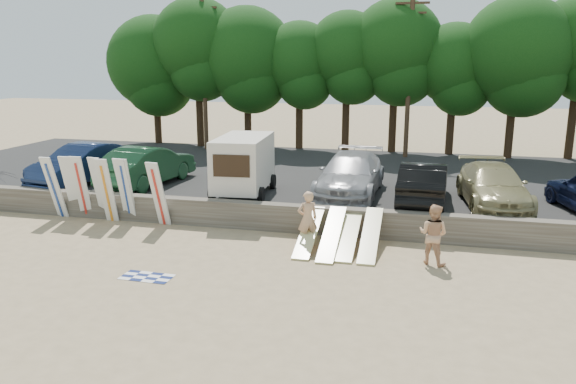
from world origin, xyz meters
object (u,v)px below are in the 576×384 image
at_px(box_trailer, 243,162).
at_px(car_2, 350,175).
at_px(beachgoer_a, 307,219).
at_px(car_3, 423,183).
at_px(beachgoer_b, 433,234).
at_px(cooler, 329,236).
at_px(car_0, 82,164).
at_px(car_1, 147,165).
at_px(car_4, 493,186).

xyz_separation_m(box_trailer, car_2, (4.24, 0.98, -0.50)).
bearing_deg(beachgoer_a, car_3, -161.19).
relative_size(beachgoer_b, cooler, 4.94).
bearing_deg(car_0, beachgoer_b, -7.45).
relative_size(box_trailer, car_3, 0.80).
distance_m(beachgoer_a, cooler, 1.25).
bearing_deg(car_1, car_0, 12.41).
relative_size(beachgoer_a, cooler, 5.00).
xyz_separation_m(beachgoer_a, cooler, (0.59, 0.76, -0.79)).
bearing_deg(beachgoer_b, car_4, -91.41).
distance_m(beachgoer_b, cooler, 3.83).
bearing_deg(car_4, beachgoer_b, -119.98).
distance_m(car_4, cooler, 6.78).
height_order(car_0, car_2, car_0).
bearing_deg(car_2, car_1, -176.75).
distance_m(car_2, beachgoer_a, 4.82).
relative_size(car_0, car_1, 0.99).
relative_size(box_trailer, cooler, 10.26).
xyz_separation_m(car_0, car_4, (17.42, 0.08, -0.09)).
bearing_deg(box_trailer, beachgoer_b, -35.10).
xyz_separation_m(car_3, cooler, (-3.10, -3.28, -1.34)).
xyz_separation_m(car_3, car_4, (2.56, 0.23, -0.03)).
relative_size(box_trailer, car_2, 0.68).
bearing_deg(car_3, car_4, -172.29).
height_order(box_trailer, car_4, box_trailer).
height_order(car_1, beachgoer_a, car_1).
bearing_deg(car_4, cooler, -154.29).
height_order(car_0, beachgoer_a, car_0).
xyz_separation_m(car_3, beachgoer_a, (-3.69, -4.04, -0.55)).
bearing_deg(car_4, car_2, 169.17).
bearing_deg(car_3, box_trailer, 4.92).
height_order(box_trailer, car_3, box_trailer).
distance_m(car_1, car_2, 8.93).
bearing_deg(beachgoer_a, box_trailer, -76.10).
bearing_deg(box_trailer, car_4, -1.49).
bearing_deg(car_2, cooler, -91.28).
relative_size(car_4, cooler, 13.92).
height_order(box_trailer, beachgoer_a, box_trailer).
xyz_separation_m(car_0, car_1, (3.03, 0.27, 0.01)).
height_order(car_3, cooler, car_3).
bearing_deg(car_1, beachgoer_a, 158.57).
height_order(car_2, cooler, car_2).
relative_size(box_trailer, car_4, 0.74).
bearing_deg(beachgoer_b, car_0, 4.74).
bearing_deg(car_2, beachgoer_b, -57.28).
xyz_separation_m(car_1, beachgoer_b, (12.19, -5.14, -0.62)).
distance_m(box_trailer, beachgoer_b, 8.79).
height_order(box_trailer, car_0, box_trailer).
height_order(car_3, beachgoer_a, car_3).
relative_size(car_1, cooler, 13.77).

